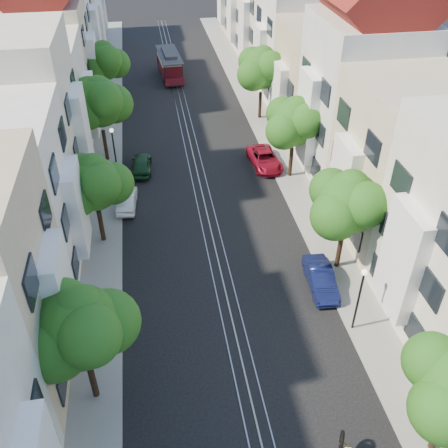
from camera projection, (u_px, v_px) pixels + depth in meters
name	position (u px, v px, depth m)	size (l,w,h in m)	color
ground	(189.00, 138.00, 45.22)	(200.00, 200.00, 0.00)	black
sidewalk_east	(267.00, 131.00, 46.13)	(2.50, 80.00, 0.12)	gray
sidewalk_west	(108.00, 143.00, 44.24)	(2.50, 80.00, 0.12)	gray
rail_left	(183.00, 138.00, 45.15)	(0.06, 80.00, 0.02)	gray
rail_slot	(189.00, 138.00, 45.22)	(0.06, 80.00, 0.02)	gray
rail_right	(195.00, 137.00, 45.29)	(0.06, 80.00, 0.02)	gray
lane_line	(189.00, 138.00, 45.22)	(0.08, 80.00, 0.01)	tan
townhouses_east	(322.00, 75.00, 43.61)	(7.75, 72.00, 12.00)	beige
townhouses_west	(42.00, 93.00, 40.58)	(7.75, 72.00, 11.76)	silver
tree_e_b	(349.00, 204.00, 28.28)	(4.93, 4.08, 6.68)	black
tree_e_c	(295.00, 123.00, 37.07)	(4.84, 3.99, 6.52)	black
tree_e_d	(262.00, 69.00, 45.62)	(5.01, 4.16, 6.85)	black
tree_w_a	(81.00, 329.00, 20.87)	(4.93, 4.08, 6.68)	black
tree_w_b	(95.00, 185.00, 30.57)	(4.72, 3.87, 6.27)	black
tree_w_c	(100.00, 103.00, 38.87)	(5.13, 4.28, 7.09)	black
tree_w_d	(104.00, 62.00, 47.86)	(4.84, 3.99, 6.52)	black
lamp_east	(360.00, 291.00, 25.35)	(0.32, 0.32, 4.16)	black
lamp_west	(114.00, 146.00, 37.96)	(0.32, 0.32, 4.16)	black
cable_car	(170.00, 64.00, 56.38)	(2.71, 7.28, 2.75)	black
parked_car_e_mid	(321.00, 279.00, 29.29)	(1.38, 3.95, 1.30)	#0C123C
parked_car_e_far	(265.00, 159.00, 40.80)	(2.11, 4.57, 1.27)	maroon
parked_car_w_mid	(127.00, 200.00, 36.04)	(1.25, 3.58, 1.18)	silver
parked_car_w_far	(141.00, 164.00, 40.12)	(1.53, 3.81, 1.30)	#16381C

